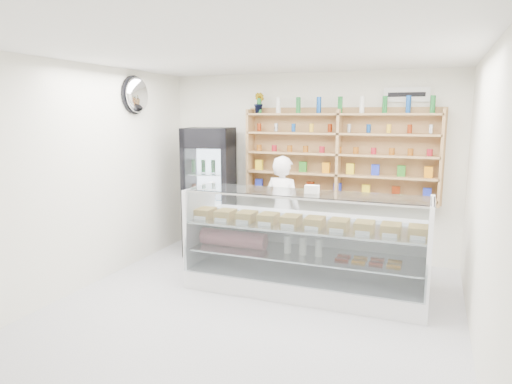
% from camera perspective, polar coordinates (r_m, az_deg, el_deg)
% --- Properties ---
extents(room, '(5.00, 5.00, 5.00)m').
position_cam_1_polar(room, '(4.76, -1.24, 0.26)').
color(room, silver).
rests_on(room, ground).
extents(display_counter, '(2.90, 0.87, 1.26)m').
position_cam_1_polar(display_counter, '(5.71, 6.02, -9.06)').
color(display_counter, white).
rests_on(display_counter, floor).
extents(shop_worker, '(0.66, 0.51, 1.60)m').
position_cam_1_polar(shop_worker, '(6.63, 3.32, -2.33)').
color(shop_worker, white).
rests_on(shop_worker, floor).
extents(drinks_cooler, '(0.83, 0.81, 1.97)m').
position_cam_1_polar(drinks_cooler, '(7.17, -5.84, 0.11)').
color(drinks_cooler, black).
rests_on(drinks_cooler, floor).
extents(wall_shelving, '(2.84, 0.28, 1.33)m').
position_cam_1_polar(wall_shelving, '(6.82, 10.28, 4.62)').
color(wall_shelving, tan).
rests_on(wall_shelving, back_wall).
extents(potted_plant, '(0.21, 0.19, 0.31)m').
position_cam_1_polar(potted_plant, '(7.15, 0.41, 11.07)').
color(potted_plant, '#1E6626').
rests_on(potted_plant, wall_shelving).
extents(security_mirror, '(0.15, 0.50, 0.50)m').
position_cam_1_polar(security_mirror, '(6.82, -14.64, 11.67)').
color(security_mirror, silver).
rests_on(security_mirror, left_wall).
extents(wall_sign, '(0.62, 0.03, 0.20)m').
position_cam_1_polar(wall_sign, '(6.82, 18.31, 11.49)').
color(wall_sign, white).
rests_on(wall_sign, back_wall).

